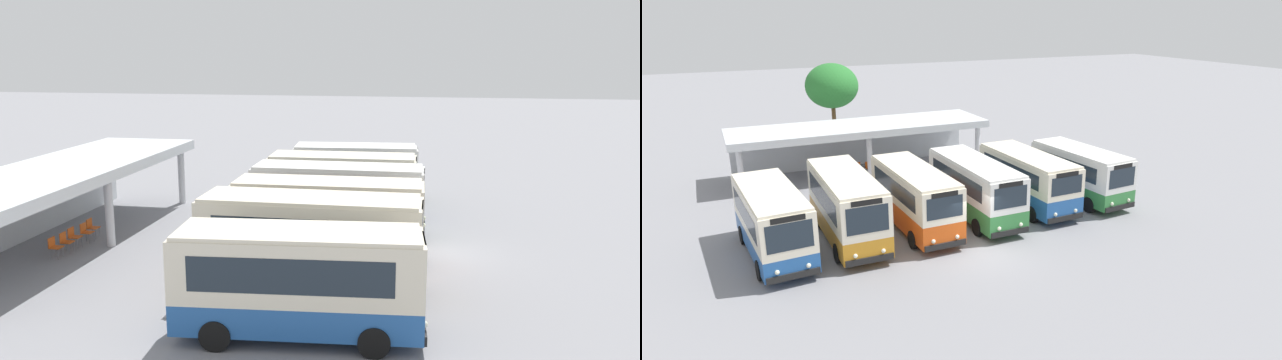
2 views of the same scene
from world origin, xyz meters
The scene contains 13 objects.
ground_plane centered at (0.00, 0.00, 0.00)m, with size 180.00×180.00×0.00m, color gray.
city_bus_nearest_orange centered at (-8.73, 4.05, 1.79)m, with size 2.85×7.31×3.23m.
city_bus_second_in_row centered at (-5.20, 4.38, 1.87)m, with size 2.40×7.61×3.40m.
city_bus_middle_cream centered at (-1.68, 4.36, 1.79)m, with size 2.44×7.56×3.24m.
city_bus_fourth_amber centered at (1.84, 4.49, 1.78)m, with size 2.39×7.68×3.22m.
city_bus_fifth_blue centered at (5.36, 4.78, 1.74)m, with size 2.62×7.41×3.13m.
city_bus_far_end_green centered at (8.88, 4.56, 1.72)m, with size 2.79×6.94×3.10m.
terminal_canopy centered at (-1.33, 16.42, 2.62)m, with size 17.37×5.05×3.40m.
waiting_chair_end_by_column centered at (-3.28, 15.19, 0.52)m, with size 0.44×0.44×0.86m.
waiting_chair_second_from_end centered at (-2.55, 15.15, 0.52)m, with size 0.44×0.44×0.86m.
waiting_chair_middle_seat centered at (-1.81, 15.22, 0.52)m, with size 0.44×0.44×0.86m.
waiting_chair_fourth_seat centered at (-1.07, 15.09, 0.52)m, with size 0.44×0.44×0.86m.
waiting_chair_fifth_seat centered at (-0.34, 15.21, 0.52)m, with size 0.44×0.44×0.86m.
Camera 1 is at (-25.97, 0.40, 8.22)m, focal length 36.48 mm.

